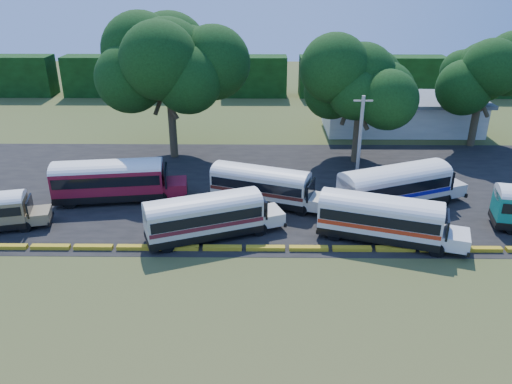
{
  "coord_description": "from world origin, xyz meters",
  "views": [
    {
      "loc": [
        1.16,
        -29.05,
        17.78
      ],
      "look_at": [
        0.79,
        6.0,
        2.2
      ],
      "focal_mm": 35.0,
      "sensor_mm": 36.0,
      "label": 1
    }
  ],
  "objects_px": {
    "bus_white_red": "(383,216)",
    "tree_west": "(168,60)",
    "bus_cream_west": "(207,214)",
    "bus_red": "(112,178)"
  },
  "relations": [
    {
      "from": "bus_red",
      "to": "bus_cream_west",
      "type": "distance_m",
      "value": 10.59
    },
    {
      "from": "tree_west",
      "to": "bus_white_red",
      "type": "bearing_deg",
      "value": -44.83
    },
    {
      "from": "bus_white_red",
      "to": "tree_west",
      "type": "bearing_deg",
      "value": 153.11
    },
    {
      "from": "bus_red",
      "to": "tree_west",
      "type": "distance_m",
      "value": 13.92
    },
    {
      "from": "bus_cream_west",
      "to": "tree_west",
      "type": "relative_size",
      "value": 0.74
    },
    {
      "from": "bus_red",
      "to": "bus_cream_west",
      "type": "xyz_separation_m",
      "value": [
        8.51,
        -6.3,
        -0.17
      ]
    },
    {
      "from": "bus_red",
      "to": "bus_cream_west",
      "type": "height_order",
      "value": "bus_red"
    },
    {
      "from": "bus_red",
      "to": "bus_cream_west",
      "type": "bearing_deg",
      "value": -44.22
    },
    {
      "from": "bus_white_red",
      "to": "tree_west",
      "type": "distance_m",
      "value": 26.19
    },
    {
      "from": "bus_cream_west",
      "to": "bus_red",
      "type": "bearing_deg",
      "value": 122.57
    }
  ]
}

